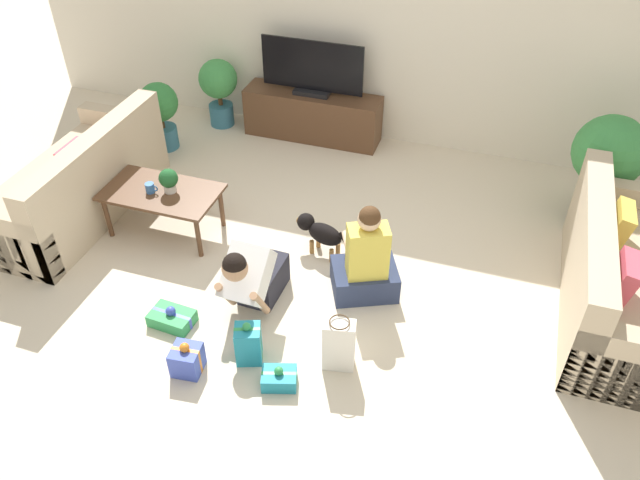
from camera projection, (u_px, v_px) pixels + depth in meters
ground_plane at (308, 284)px, 5.25m from camera, size 16.00×16.00×0.00m
wall_back at (391, 24)px, 6.37m from camera, size 8.40×0.06×2.60m
sofa_left at (77, 185)px, 5.87m from camera, size 0.88×1.97×0.87m
sofa_right at (621, 281)px, 4.83m from camera, size 0.88×1.97×0.87m
coffee_table at (162, 195)px, 5.58m from camera, size 1.03×0.59×0.45m
tv_console at (313, 116)px, 7.01m from camera, size 1.53×0.39×0.54m
tv at (312, 71)px, 6.68m from camera, size 1.13×0.20×0.60m
potted_plant_corner_right at (609, 156)px, 5.65m from camera, size 0.66×0.66×1.01m
potted_plant_corner_left at (160, 110)px, 6.72m from camera, size 0.42×0.42×0.76m
potted_plant_back_left at (219, 86)px, 7.11m from camera, size 0.44×0.44×0.79m
person_kneeling at (253, 276)px, 4.85m from camera, size 0.35×0.76×0.74m
person_sitting at (366, 263)px, 4.99m from camera, size 0.64×0.60×0.89m
dog at (320, 232)px, 5.44m from camera, size 0.53×0.27×0.35m
gift_box_a at (172, 318)px, 4.87m from camera, size 0.35×0.24×0.17m
gift_box_b at (279, 378)px, 4.41m from camera, size 0.29×0.25×0.17m
gift_box_c at (187, 359)px, 4.48m from camera, size 0.23×0.22×0.28m
gift_box_d at (248, 344)px, 4.53m from camera, size 0.24×0.23×0.37m
gift_bag_a at (339, 345)px, 4.44m from camera, size 0.25×0.17×0.46m
mug at (150, 188)px, 5.50m from camera, size 0.12×0.08×0.09m
tabletop_plant at (169, 180)px, 5.46m from camera, size 0.17×0.17×0.22m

